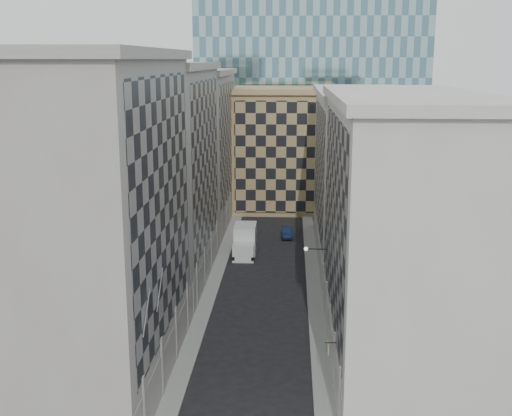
% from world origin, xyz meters
% --- Properties ---
extents(sidewalk_west, '(1.50, 100.00, 0.15)m').
position_xyz_m(sidewalk_west, '(-5.25, 30.00, 0.07)').
color(sidewalk_west, gray).
rests_on(sidewalk_west, ground).
extents(sidewalk_east, '(1.50, 100.00, 0.15)m').
position_xyz_m(sidewalk_east, '(5.25, 30.00, 0.07)').
color(sidewalk_east, gray).
rests_on(sidewalk_east, ground).
extents(bldg_left_a, '(10.80, 22.80, 23.70)m').
position_xyz_m(bldg_left_a, '(-10.88, 11.00, 11.82)').
color(bldg_left_a, gray).
rests_on(bldg_left_a, ground).
extents(bldg_left_b, '(10.80, 22.80, 22.70)m').
position_xyz_m(bldg_left_b, '(-10.88, 33.00, 11.32)').
color(bldg_left_b, '#9B9990').
rests_on(bldg_left_b, ground).
extents(bldg_left_c, '(10.80, 22.80, 21.70)m').
position_xyz_m(bldg_left_c, '(-10.88, 55.00, 10.83)').
color(bldg_left_c, gray).
rests_on(bldg_left_c, ground).
extents(bldg_right_a, '(10.80, 26.80, 20.70)m').
position_xyz_m(bldg_right_a, '(10.88, 15.00, 10.32)').
color(bldg_right_a, beige).
rests_on(bldg_right_a, ground).
extents(bldg_right_b, '(10.80, 28.80, 19.70)m').
position_xyz_m(bldg_right_b, '(10.89, 42.00, 9.85)').
color(bldg_right_b, beige).
rests_on(bldg_right_b, ground).
extents(tan_block, '(16.80, 14.80, 18.80)m').
position_xyz_m(tan_block, '(2.00, 67.90, 9.44)').
color(tan_block, tan).
rests_on(tan_block, ground).
extents(church_tower, '(7.20, 7.20, 51.50)m').
position_xyz_m(church_tower, '(0.00, 82.00, 26.95)').
color(church_tower, '#312D26').
rests_on(church_tower, ground).
extents(flagpoles_left, '(0.10, 6.33, 2.33)m').
position_xyz_m(flagpoles_left, '(-5.90, 6.00, 8.00)').
color(flagpoles_left, gray).
rests_on(flagpoles_left, ground).
extents(bracket_lamp, '(1.98, 0.36, 0.36)m').
position_xyz_m(bracket_lamp, '(4.38, 24.00, 6.20)').
color(bracket_lamp, black).
rests_on(bracket_lamp, ground).
extents(box_truck, '(2.61, 6.37, 3.49)m').
position_xyz_m(box_truck, '(-2.70, 41.99, 1.52)').
color(box_truck, silver).
rests_on(box_truck, ground).
extents(dark_car, '(1.56, 4.12, 1.34)m').
position_xyz_m(dark_car, '(2.30, 49.95, 0.67)').
color(dark_car, '#101E3C').
rests_on(dark_car, ground).
extents(shop_sign, '(0.80, 0.70, 0.78)m').
position_xyz_m(shop_sign, '(5.42, 8.57, 3.84)').
color(shop_sign, black).
rests_on(shop_sign, ground).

